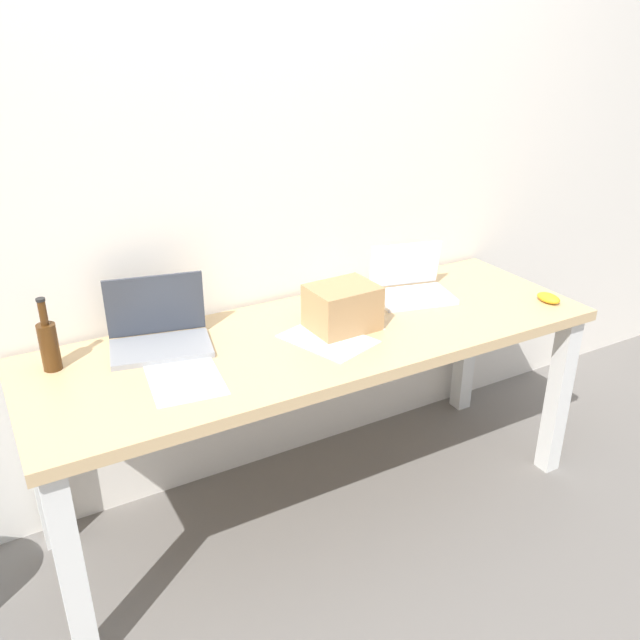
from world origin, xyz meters
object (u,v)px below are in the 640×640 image
Objects in this scene: desk at (320,357)px; cardboard_box at (343,308)px; laptop_left at (159,332)px; laptop_right at (411,286)px; beer_bottle at (49,344)px; computer_mouse at (548,298)px.

cardboard_box reaches higher than desk.
desk is 5.55× the size of laptop_left.
desk is 6.02× the size of laptop_right.
desk is at bearing -12.30° from beer_bottle.
beer_bottle is at bearing 178.48° from laptop_left.
computer_mouse is (1.74, -0.37, -0.07)m from beer_bottle.
beer_bottle reaches higher than laptop_right.
cardboard_box is at bearing -1.66° from desk.
laptop_right reaches higher than computer_mouse.
computer_mouse is (1.40, -0.36, -0.03)m from laptop_left.
beer_bottle reaches higher than cardboard_box.
laptop_left is at bearing 164.39° from computer_mouse.
laptop_right is at bearing -3.23° from laptop_left.
cardboard_box is (-0.80, 0.19, 0.06)m from computer_mouse.
laptop_left is 0.34m from beer_bottle.
desk is 0.88m from beer_bottle.
laptop_right is 3.31× the size of computer_mouse.
beer_bottle is 2.37× the size of computer_mouse.
laptop_left is 0.62m from cardboard_box.
laptop_right is 1.45× the size of cardboard_box.
laptop_left reaches higher than computer_mouse.
beer_bottle is 0.95m from cardboard_box.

